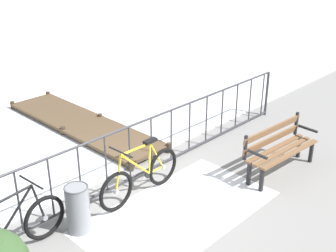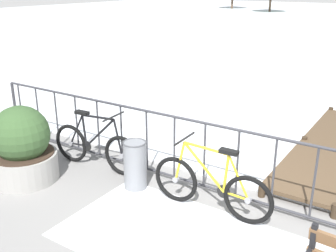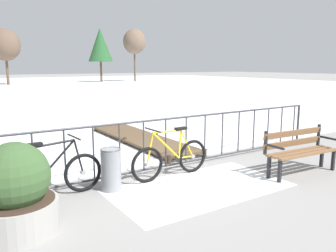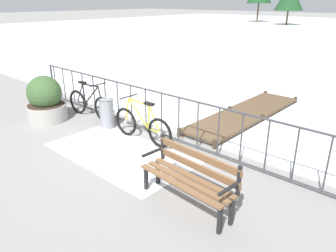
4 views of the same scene
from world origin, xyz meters
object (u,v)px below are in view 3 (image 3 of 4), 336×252
at_px(bicycle_near_railing, 51,177).
at_px(trash_bin, 111,169).
at_px(planter_with_shrub, 16,193).
at_px(park_bench, 299,148).
at_px(bicycle_second, 171,158).

height_order(bicycle_near_railing, trash_bin, bicycle_near_railing).
bearing_deg(trash_bin, planter_with_shrub, -155.57).
relative_size(planter_with_shrub, trash_bin, 1.61).
xyz_separation_m(bicycle_near_railing, park_bench, (4.44, -1.30, 0.14)).
relative_size(bicycle_near_railing, park_bench, 1.05).
bearing_deg(park_bench, bicycle_near_railing, 163.62).
height_order(bicycle_second, planter_with_shrub, planter_with_shrub).
height_order(bicycle_second, park_bench, bicycle_second).
distance_m(bicycle_near_railing, trash_bin, 0.96).
bearing_deg(bicycle_near_railing, bicycle_second, -3.99).
bearing_deg(bicycle_second, bicycle_near_railing, 176.01).
xyz_separation_m(park_bench, planter_with_shrub, (-5.08, 0.41, 0.02)).
relative_size(bicycle_near_railing, planter_with_shrub, 1.45).
relative_size(bicycle_near_railing, bicycle_second, 1.00).
height_order(park_bench, planter_with_shrub, planter_with_shrub).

